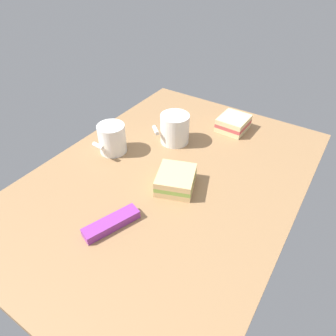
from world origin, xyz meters
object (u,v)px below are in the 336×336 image
Objects in this scene: coffee_mug_black at (175,128)px; snack_bar at (111,223)px; coffee_mug_milky at (112,138)px; sandwich_main at (176,180)px; sandwich_side at (233,123)px.

coffee_mug_black reaches higher than snack_bar.
coffee_mug_black is at bearing 29.76° from snack_bar.
coffee_mug_black is at bearing -41.03° from coffee_mug_milky.
sandwich_side is at bearing -1.42° from sandwich_main.
sandwich_side is (16.14, -12.06, -2.40)cm from coffee_mug_black.
coffee_mug_milky is 0.77× the size of snack_bar.
coffee_mug_black is 36.54cm from snack_bar.
coffee_mug_milky is 28.80cm from snack_bar.
sandwich_side is 52.28cm from snack_bar.
sandwich_main reaches higher than snack_bar.
snack_bar is (-21.77, -18.55, -3.39)cm from coffee_mug_milky.
sandwich_main is 1.29× the size of sandwich_side.
coffee_mug_milky is 0.79× the size of sandwich_main.
coffee_mug_milky is 23.75cm from sandwich_main.
sandwich_main is (-17.15, -11.23, -2.40)cm from coffee_mug_black.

